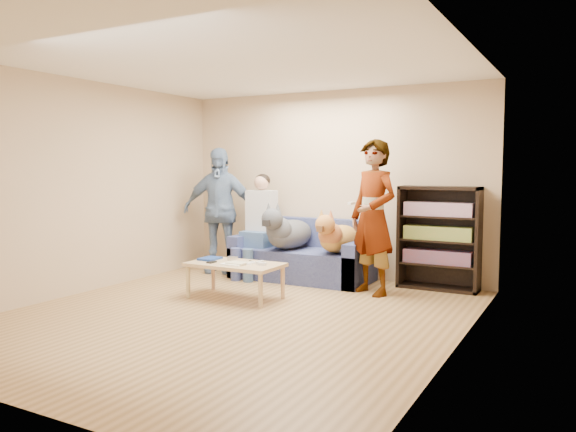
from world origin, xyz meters
The scene contains 27 objects.
ground centered at (0.00, 0.00, 0.00)m, with size 5.00×5.00×0.00m, color olive.
ceiling centered at (0.00, 0.00, 2.60)m, with size 5.00×5.00×0.00m, color white.
wall_back centered at (0.00, 2.50, 1.30)m, with size 4.50×4.50×0.00m, color tan.
wall_front centered at (0.00, -2.50, 1.30)m, with size 4.50×4.50×0.00m, color tan.
wall_left centered at (-2.25, 0.00, 1.30)m, with size 5.00×5.00×0.00m, color tan.
wall_right centered at (2.25, 0.00, 1.30)m, with size 5.00×5.00×0.00m, color tan.
blanket centered at (0.45, 1.97, 0.51)m, with size 0.45×0.38×0.15m, color #A8A8AC.
person_standing_right centered at (0.91, 1.67, 0.94)m, with size 0.68×0.45×1.87m, color gray.
person_standing_left centered at (-1.56, 1.95, 0.91)m, with size 1.07×0.44×1.82m, color #7494BA.
held_controller centered at (0.71, 1.47, 1.11)m, with size 0.04×0.13×0.03m, color white.
notebook_blue centered at (-0.82, 0.73, 0.43)m, with size 0.20×0.26×0.03m, color navy.
papers centered at (-0.37, 0.58, 0.43)m, with size 0.26×0.20×0.01m, color white.
magazine centered at (-0.34, 0.60, 0.44)m, with size 0.22×0.17×0.01m, color beige.
camera_silver centered at (-0.54, 0.80, 0.45)m, with size 0.11×0.06×0.05m, color silver.
controller_a centered at (-0.14, 0.78, 0.43)m, with size 0.04×0.13×0.03m, color silver.
controller_b centered at (-0.06, 0.70, 0.43)m, with size 0.09×0.06×0.03m, color silver.
headphone_cup_a centered at (-0.22, 0.66, 0.43)m, with size 0.07×0.07×0.02m, color white.
headphone_cup_b centered at (-0.22, 0.74, 0.43)m, with size 0.07×0.07×0.02m, color white.
pen_orange centered at (-0.44, 0.52, 0.42)m, with size 0.01×0.01×0.14m, color orange.
pen_black centered at (-0.30, 0.86, 0.42)m, with size 0.01×0.01×0.14m, color black.
wallet centered at (-0.67, 0.56, 0.43)m, with size 0.07×0.12×0.01m, color black.
sofa centered at (-0.25, 2.10, 0.28)m, with size 1.90×0.85×0.82m.
person_seated centered at (-0.90, 1.97, 0.77)m, with size 0.40×0.73×1.47m.
dog_gray centered at (-0.40, 1.91, 0.66)m, with size 0.46×1.27×0.66m.
dog_tan centered at (0.32, 1.94, 0.64)m, with size 0.41×1.17×0.60m.
coffee_table centered at (-0.42, 0.68, 0.37)m, with size 1.10×0.60×0.42m.
bookshelf centered at (1.55, 2.33, 0.68)m, with size 1.00×0.34×1.30m.
Camera 1 is at (3.22, -4.73, 1.54)m, focal length 35.00 mm.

